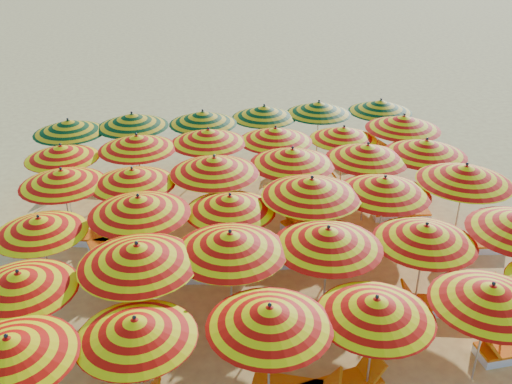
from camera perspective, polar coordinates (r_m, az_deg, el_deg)
ground at (r=15.98m, az=0.33°, el=-5.92°), size 120.00×120.00×0.00m
umbrella_0 at (r=10.62m, az=-23.48°, el=-14.07°), size 2.90×2.90×2.40m
umbrella_1 at (r=10.47m, az=-11.96°, el=-13.18°), size 2.47×2.47×2.32m
umbrella_2 at (r=10.33m, az=1.36°, el=-12.32°), size 2.49×2.49×2.45m
umbrella_3 at (r=10.86m, az=11.91°, el=-11.24°), size 2.65×2.65×2.36m
umbrella_4 at (r=11.71m, az=22.47°, el=-9.46°), size 2.61×2.61×2.43m
umbrella_6 at (r=12.17m, az=-22.58°, el=-8.27°), size 2.34×2.34×2.37m
umbrella_7 at (r=11.86m, az=-11.75°, el=-6.14°), size 2.99×2.99×2.64m
umbrella_8 at (r=12.07m, az=-2.59°, el=-5.05°), size 3.12×3.12×2.60m
umbrella_9 at (r=12.40m, az=7.21°, el=-4.53°), size 2.85×2.85×2.56m
umbrella_10 at (r=13.15m, az=16.60°, el=-4.01°), size 2.43×2.43×2.46m
umbrella_12 at (r=14.10m, az=-20.83°, el=-3.13°), size 2.42×2.42×2.30m
umbrella_13 at (r=13.78m, az=-11.65°, el=-1.31°), size 2.71×2.71×2.59m
umbrella_14 at (r=13.96m, az=-2.61°, el=-1.15°), size 2.98×2.98×2.39m
umbrella_15 at (r=14.24m, az=5.59°, el=0.47°), size 2.57×2.57×2.68m
umbrella_16 at (r=14.85m, az=12.72°, el=0.62°), size 3.05×3.05×2.55m
umbrella_17 at (r=15.88m, az=20.21°, el=1.72°), size 3.30×3.30×2.67m
umbrella_18 at (r=16.02m, az=-18.84°, el=1.40°), size 3.01×3.01×2.44m
umbrella_19 at (r=15.57m, az=-12.24°, el=1.52°), size 2.56×2.56×2.44m
umbrella_20 at (r=15.55m, az=-4.18°, el=2.71°), size 3.07×3.07×2.61m
umbrella_21 at (r=16.15m, az=3.66°, el=3.57°), size 2.58×2.58×2.58m
umbrella_22 at (r=16.74m, az=11.09°, el=3.94°), size 2.67×2.67×2.57m
umbrella_23 at (r=17.47m, az=16.64°, el=4.30°), size 3.07×3.07×2.58m
umbrella_24 at (r=17.94m, az=-18.89°, el=3.81°), size 2.49×2.49×2.33m
umbrella_25 at (r=17.63m, az=-11.81°, el=4.90°), size 2.55×2.55×2.51m
umbrella_26 at (r=17.79m, az=-4.78°, el=5.60°), size 2.84×2.84×2.51m
umbrella_27 at (r=17.98m, az=1.96°, el=5.78°), size 2.97×2.97×2.46m
umbrella_28 at (r=18.60m, az=8.76°, el=5.83°), size 2.47×2.47×2.33m
umbrella_29 at (r=19.26m, az=14.54°, el=6.76°), size 3.21×3.21×2.60m
umbrella_30 at (r=19.62m, az=-18.23°, el=6.25°), size 2.97×2.97×2.46m
umbrella_31 at (r=19.49m, az=-12.27°, el=7.04°), size 2.46×2.46×2.52m
umbrella_32 at (r=19.55m, az=-5.33°, el=7.43°), size 2.45×2.45×2.45m
umbrella_33 at (r=20.12m, az=0.83°, el=8.02°), size 2.42×2.42×2.41m
umbrella_34 at (r=20.53m, az=6.30°, el=8.37°), size 2.47×2.47×2.46m
umbrella_35 at (r=21.17m, az=12.34°, el=8.41°), size 2.31×2.31×2.43m
lounger_5 at (r=13.30m, az=-13.08°, el=-13.82°), size 1.82×0.96×0.69m
lounger_6 at (r=14.43m, az=17.45°, el=-10.75°), size 1.82×1.00×0.69m
lounger_8 at (r=15.12m, az=-13.18°, el=-8.18°), size 1.82×0.95×0.69m
lounger_9 at (r=14.89m, az=-4.35°, el=-8.06°), size 1.80×0.86×0.69m
lounger_10 at (r=15.42m, az=3.18°, el=-6.64°), size 1.74×0.60×0.69m
lounger_11 at (r=17.04m, az=20.67°, el=-4.98°), size 1.80×0.84×0.69m
lounger_12 at (r=16.90m, az=-15.82°, el=-4.46°), size 1.83×1.09×0.69m
lounger_13 at (r=16.55m, az=-13.31°, el=-4.83°), size 1.83×1.05×0.69m
lounger_14 at (r=17.17m, az=5.14°, el=-2.89°), size 1.82×1.23×0.69m
lounger_15 at (r=18.05m, az=14.16°, el=-2.08°), size 1.80×0.83×0.69m
lounger_16 at (r=18.99m, az=3.60°, el=0.28°), size 1.77×0.69×0.69m
lounger_17 at (r=19.38m, az=9.94°, el=0.48°), size 1.74×0.60×0.69m
lounger_18 at (r=20.21m, az=-16.04°, el=0.95°), size 1.83×1.07×0.69m
lounger_19 at (r=20.95m, az=4.59°, el=2.93°), size 1.83×1.04×0.69m
lounger_20 at (r=21.66m, az=10.63°, el=3.37°), size 1.81×0.92×0.69m
beachgoer_b at (r=16.43m, az=0.06°, el=-2.26°), size 0.74×0.79×1.30m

